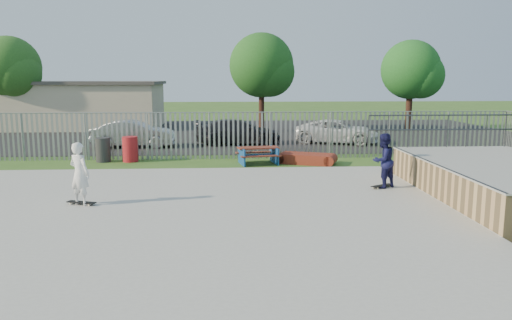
{
  "coord_description": "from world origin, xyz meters",
  "views": [
    {
      "loc": [
        1.74,
        -12.21,
        3.46
      ],
      "look_at": [
        2.58,
        2.0,
        1.1
      ],
      "focal_mm": 35.0,
      "sensor_mm": 36.0,
      "label": 1
    }
  ],
  "objects": [
    {
      "name": "concrete_slab",
      "position": [
        0.0,
        0.0,
        0.07
      ],
      "size": [
        15.0,
        12.0,
        0.15
      ],
      "primitive_type": "cube",
      "color": "#A5A49F",
      "rests_on": "ground"
    },
    {
      "name": "fence",
      "position": [
        1.0,
        4.59,
        1.0
      ],
      "size": [
        26.04,
        16.02,
        2.0
      ],
      "color": "gray",
      "rests_on": "ground"
    },
    {
      "name": "trash_bin_grey",
      "position": [
        -3.39,
        8.55,
        0.5
      ],
      "size": [
        0.6,
        0.6,
        1.0
      ],
      "primitive_type": "cylinder",
      "color": "#292A2C",
      "rests_on": "ground"
    },
    {
      "name": "skater_white",
      "position": [
        -2.11,
        0.81,
        0.98
      ],
      "size": [
        0.72,
        0.65,
        1.66
      ],
      "primitive_type": "imported",
      "rotation": [
        0.0,
        0.0,
        2.62
      ],
      "color": "white",
      "rests_on": "concrete_slab"
    },
    {
      "name": "picnic_table",
      "position": [
        3.0,
        7.66,
        0.35
      ],
      "size": [
        1.82,
        1.59,
        0.69
      ],
      "rotation": [
        0.0,
        0.0,
        0.16
      ],
      "color": "maroon",
      "rests_on": "ground"
    },
    {
      "name": "trash_bin_red",
      "position": [
        -2.27,
        8.52,
        0.52
      ],
      "size": [
        0.63,
        0.63,
        1.05
      ],
      "primitive_type": "cylinder",
      "color": "#A41920",
      "rests_on": "ground"
    },
    {
      "name": "tree_left",
      "position": [
        -12.06,
        20.89,
        4.08
      ],
      "size": [
        3.94,
        3.94,
        6.07
      ],
      "color": "#3A2417",
      "rests_on": "ground"
    },
    {
      "name": "car_white",
      "position": [
        7.58,
        13.73,
        0.64
      ],
      "size": [
        4.86,
        3.36,
        1.23
      ],
      "primitive_type": "imported",
      "rotation": [
        0.0,
        0.0,
        1.25
      ],
      "color": "white",
      "rests_on": "parking_lot"
    },
    {
      "name": "tree_right",
      "position": [
        13.65,
        19.86,
        3.94
      ],
      "size": [
        3.8,
        3.8,
        5.86
      ],
      "color": "#3D2218",
      "rests_on": "ground"
    },
    {
      "name": "ground",
      "position": [
        0.0,
        0.0,
        0.0
      ],
      "size": [
        120.0,
        120.0,
        0.0
      ],
      "primitive_type": "plane",
      "color": "#365E20",
      "rests_on": "ground"
    },
    {
      "name": "quarter_pipe",
      "position": [
        9.5,
        1.04,
        0.56
      ],
      "size": [
        5.5,
        7.05,
        2.19
      ],
      "color": "tan",
      "rests_on": "ground"
    },
    {
      "name": "car_silver",
      "position": [
        -2.88,
        12.78,
        0.69
      ],
      "size": [
        4.09,
        1.46,
        1.34
      ],
      "primitive_type": "imported",
      "rotation": [
        0.0,
        0.0,
        1.58
      ],
      "color": "#A3A3A7",
      "rests_on": "parking_lot"
    },
    {
      "name": "skater_navy",
      "position": [
        6.45,
        2.37,
        0.98
      ],
      "size": [
        1.02,
        0.96,
        1.66
      ],
      "primitive_type": "imported",
      "rotation": [
        0.0,
        0.0,
        3.68
      ],
      "color": "#141641",
      "rests_on": "concrete_slab"
    },
    {
      "name": "parking_lot",
      "position": [
        0.0,
        19.0,
        0.01
      ],
      "size": [
        40.0,
        18.0,
        0.02
      ],
      "primitive_type": "cube",
      "color": "black",
      "rests_on": "ground"
    },
    {
      "name": "skateboard_a",
      "position": [
        6.45,
        2.37,
        0.19
      ],
      "size": [
        0.79,
        0.58,
        0.08
      ],
      "rotation": [
        0.0,
        0.0,
        0.54
      ],
      "color": "black",
      "rests_on": "concrete_slab"
    },
    {
      "name": "tree_mid",
      "position": [
        3.96,
        19.61,
        4.2
      ],
      "size": [
        4.04,
        4.04,
        6.24
      ],
      "color": "#391E16",
      "rests_on": "ground"
    },
    {
      "name": "skateboard_b",
      "position": [
        -2.11,
        0.81,
        0.19
      ],
      "size": [
        0.82,
        0.46,
        0.08
      ],
      "rotation": [
        0.0,
        0.0,
        -0.34
      ],
      "color": "black",
      "rests_on": "concrete_slab"
    },
    {
      "name": "funbox",
      "position": [
        4.96,
        7.64,
        0.2
      ],
      "size": [
        2.24,
        1.68,
        0.4
      ],
      "rotation": [
        0.0,
        0.0,
        -0.38
      ],
      "color": "maroon",
      "rests_on": "ground"
    },
    {
      "name": "car_dark",
      "position": [
        2.32,
        13.63,
        0.67
      ],
      "size": [
        4.62,
        2.29,
        1.29
      ],
      "primitive_type": "imported",
      "rotation": [
        0.0,
        0.0,
        1.68
      ],
      "color": "black",
      "rests_on": "parking_lot"
    },
    {
      "name": "building",
      "position": [
        -8.0,
        23.0,
        1.61
      ],
      "size": [
        10.4,
        6.4,
        3.2
      ],
      "color": "beige",
      "rests_on": "ground"
    }
  ]
}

